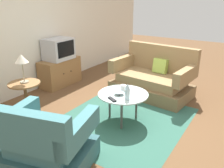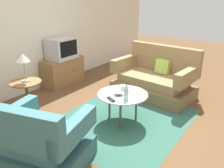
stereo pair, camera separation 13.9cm
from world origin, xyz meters
name	(u,v)px [view 2 (the right image)]	position (x,y,z in m)	size (l,w,h in m)	color
ground_plane	(122,119)	(0.00, 0.00, 0.00)	(16.00, 16.00, 0.00)	brown
back_wall	(24,25)	(0.00, 2.26, 1.35)	(9.00, 0.12, 2.70)	beige
area_rug	(122,121)	(-0.03, -0.03, 0.00)	(2.14, 1.87, 0.00)	#2D5B4C
armchair	(41,143)	(-1.43, 0.17, 0.30)	(1.03, 1.15, 0.86)	#325C60
couch	(155,79)	(1.26, 0.02, 0.31)	(1.02, 1.60, 0.95)	brown
coffee_table	(122,96)	(-0.03, -0.03, 0.43)	(0.78, 0.78, 0.47)	#B2C6C1
side_table	(27,90)	(-0.68, 1.45, 0.40)	(0.51, 0.51, 0.55)	olive
tv_stand	(63,71)	(0.64, 1.96, 0.29)	(0.94, 0.44, 0.59)	olive
television	(62,49)	(0.64, 1.95, 0.81)	(0.60, 0.45, 0.45)	#B7B7BC
table_lamp	(23,59)	(-0.66, 1.46, 0.92)	(0.21, 0.21, 0.46)	#9E937A
vase	(126,92)	(-0.18, -0.19, 0.58)	(0.07, 0.07, 0.24)	silver
mug	(123,88)	(0.08, 0.03, 0.52)	(0.14, 0.09, 0.10)	white
bowl	(118,93)	(-0.10, 0.00, 0.49)	(0.15, 0.15, 0.04)	slate
tv_remote_dark	(111,99)	(-0.31, -0.01, 0.48)	(0.13, 0.18, 0.02)	black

